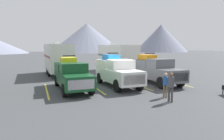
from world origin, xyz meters
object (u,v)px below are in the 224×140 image
object	(u,v)px
person_b	(165,83)
camper_trailer_a	(58,57)
pickup_truck_b	(117,71)
camper_trailer_b	(117,57)
pickup_truck_a	(71,74)
pickup_truck_c	(155,69)
person_a	(171,85)

from	to	relation	value
person_b	camper_trailer_a	bearing A→B (deg)	112.02
pickup_truck_b	camper_trailer_b	bearing A→B (deg)	68.31
pickup_truck_b	person_b	world-z (taller)	pickup_truck_b
pickup_truck_a	pickup_truck_c	distance (m)	7.27
camper_trailer_a	person_b	size ratio (longest dim) A/B	5.26
pickup_truck_c	person_b	xyz separation A→B (m)	(-2.14, -4.66, -0.31)
person_a	pickup_truck_a	bearing A→B (deg)	130.17
pickup_truck_c	camper_trailer_b	size ratio (longest dim) A/B	0.67
camper_trailer_a	person_b	bearing A→B (deg)	-67.98
pickup_truck_a	person_b	xyz separation A→B (m)	(5.12, -4.62, -0.25)
person_a	camper_trailer_a	bearing A→B (deg)	109.27
pickup_truck_a	camper_trailer_a	bearing A→B (deg)	90.92
pickup_truck_b	person_a	xyz separation A→B (m)	(1.10, -5.67, -0.24)
camper_trailer_b	person_b	distance (m)	13.54
camper_trailer_b	person_a	size ratio (longest dim) A/B	5.09
pickup_truck_a	person_a	xyz separation A→B (m)	(4.77, -5.65, -0.15)
camper_trailer_a	person_b	distance (m)	14.07
pickup_truck_c	pickup_truck_a	bearing A→B (deg)	-179.75
pickup_truck_a	pickup_truck_c	size ratio (longest dim) A/B	1.00
pickup_truck_c	person_a	size ratio (longest dim) A/B	3.41
pickup_truck_b	camper_trailer_b	world-z (taller)	camper_trailer_b
camper_trailer_a	pickup_truck_c	bearing A→B (deg)	-48.45
person_b	pickup_truck_b	bearing A→B (deg)	107.34
pickup_truck_a	pickup_truck_c	xyz separation A→B (m)	(7.26, 0.03, 0.07)
camper_trailer_b	person_b	bearing A→B (deg)	-98.56
pickup_truck_a	person_b	distance (m)	6.91
camper_trailer_b	pickup_truck_b	bearing A→B (deg)	-111.69
camper_trailer_b	person_a	xyz separation A→B (m)	(-2.36, -14.37, -0.95)
pickup_truck_b	pickup_truck_c	world-z (taller)	pickup_truck_b
pickup_truck_b	person_b	distance (m)	4.88
camper_trailer_a	pickup_truck_a	bearing A→B (deg)	-89.08
pickup_truck_c	camper_trailer_a	distance (m)	11.18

